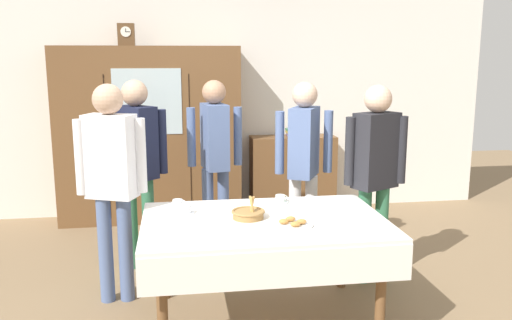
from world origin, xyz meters
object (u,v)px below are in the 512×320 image
person_behind_table_left (375,165)px  person_by_cabinet (137,155)px  spoon_front_edge (220,225)px  person_near_right_end (112,172)px  bookshelf_low (293,174)px  tea_cup_far_right (186,210)px  book_stack (293,133)px  bread_basket (248,214)px  spoon_center (343,203)px  dining_table (265,233)px  spoon_near_left (224,209)px  pastry_plate (293,224)px  mantel_clock (126,35)px  wall_cabinet (150,135)px  tea_cup_back_edge (178,204)px  person_behind_table_right (215,149)px  tea_cup_far_left (280,199)px  person_beside_shelf (304,155)px

person_behind_table_left → person_by_cabinet: 2.03m
spoon_front_edge → person_near_right_end: size_ratio=0.07×
bookshelf_low → tea_cup_far_right: 2.75m
book_stack → person_by_cabinet: 2.29m
tea_cup_far_right → bread_basket: bearing=-21.7°
spoon_center → person_by_cabinet: bearing=154.2°
dining_table → book_stack: (0.78, 2.64, 0.32)m
spoon_near_left → spoon_center: 0.94m
dining_table → pastry_plate: pastry_plate is taller
mantel_clock → book_stack: 2.20m
dining_table → wall_cabinet: size_ratio=0.84×
tea_cup_back_edge → bread_basket: (0.49, -0.35, 0.01)m
bread_basket → person_behind_table_right: bearing=95.5°
tea_cup_far_left → spoon_center: tea_cup_far_left is taller
person_by_cabinet → tea_cup_back_edge: bearing=-64.5°
pastry_plate → person_beside_shelf: (0.35, 1.16, 0.25)m
person_by_cabinet → dining_table: bearing=-50.3°
mantel_clock → book_stack: (1.89, 0.05, -1.13)m
spoon_front_edge → bread_basket: bearing=31.1°
person_by_cabinet → bookshelf_low: bearing=41.2°
person_by_cabinet → person_behind_table_left: bearing=-17.3°
wall_cabinet → tea_cup_far_left: wall_cabinet is taller
wall_cabinet → spoon_front_edge: 2.72m
spoon_front_edge → spoon_center: size_ratio=1.00×
bookshelf_low → person_by_cabinet: (-1.72, -1.51, 0.56)m
wall_cabinet → person_behind_table_left: bearing=-47.4°
pastry_plate → person_behind_table_right: person_behind_table_right is taller
tea_cup_far_right → dining_table: bearing=-24.4°
dining_table → person_near_right_end: person_near_right_end is taller
wall_cabinet → book_stack: (1.68, 0.05, -0.02)m
person_behind_table_left → person_behind_table_right: bearing=143.3°
person_behind_table_left → person_by_cabinet: bearing=162.7°
spoon_front_edge → person_by_cabinet: size_ratio=0.07×
mantel_clock → tea_cup_back_edge: (0.50, -2.17, -1.33)m
pastry_plate → tea_cup_far_left: bearing=87.4°
person_behind_table_right → person_beside_shelf: size_ratio=1.00×
bookshelf_low → tea_cup_far_right: bookshelf_low is taller
mantel_clock → spoon_center: mantel_clock is taller
wall_cabinet → tea_cup_far_right: 2.38m
tea_cup_far_left → spoon_near_left: bearing=-164.8°
person_beside_shelf → person_behind_table_left: bearing=-45.4°
bookshelf_low → spoon_near_left: bearing=-114.1°
person_behind_table_left → dining_table: bearing=-152.0°
book_stack → tea_cup_back_edge: book_stack is taller
book_stack → tea_cup_far_left: bearing=-104.8°
bread_basket → person_by_cabinet: person_by_cabinet is taller
tea_cup_far_left → person_beside_shelf: person_beside_shelf is taller
spoon_front_edge → spoon_near_left: (0.06, 0.37, 0.00)m
bread_basket → tea_cup_far_left: bearing=50.5°
tea_cup_back_edge → spoon_near_left: 0.36m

